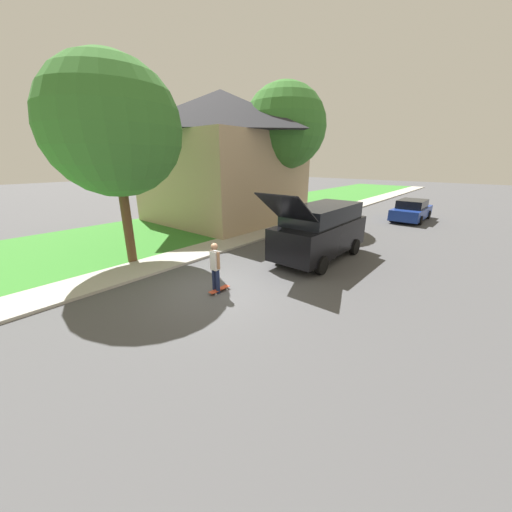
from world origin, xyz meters
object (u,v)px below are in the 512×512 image
lawn_tree_near (114,129)px  car_down_street (411,210)px  skateboarder (215,266)px  skateboard (219,289)px  lawn_tree_far (285,127)px  suv_parked (321,230)px

lawn_tree_near → car_down_street: size_ratio=1.67×
skateboarder → skateboard: skateboarder is taller
lawn_tree_near → skateboarder: (4.76, 0.33, -4.22)m
skateboarder → skateboard: (0.04, 0.09, -0.83)m
lawn_tree_near → lawn_tree_far: (-0.11, 10.90, 0.90)m
car_down_street → suv_parked: bearing=-94.6°
lawn_tree_far → skateboarder: bearing=-65.3°
lawn_tree_far → car_down_street: 10.61m
skateboard → suv_parked: bearing=80.5°
lawn_tree_far → suv_parked: lawn_tree_far is taller
suv_parked → skateboarder: size_ratio=3.52×
car_down_street → skateboard: 16.84m
lawn_tree_near → suv_parked: size_ratio=1.29×
lawn_tree_near → suv_parked: (5.65, 5.50, -3.89)m
suv_parked → car_down_street: 11.71m
skateboard → lawn_tree_near: bearing=-174.9°
car_down_street → lawn_tree_near: bearing=-111.0°
lawn_tree_far → skateboarder: (4.87, -10.57, -5.12)m
car_down_street → skateboarder: bearing=-96.2°
skateboarder → skateboard: bearing=66.3°
lawn_tree_near → skateboarder: lawn_tree_near is taller
lawn_tree_far → suv_parked: 9.23m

